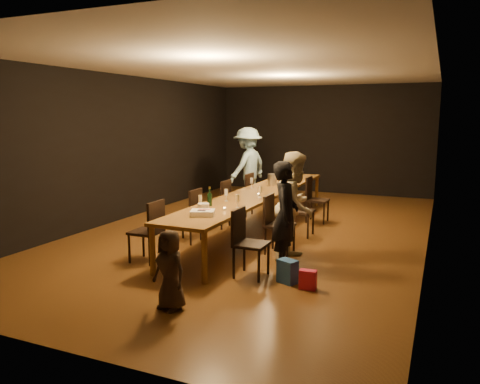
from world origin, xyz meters
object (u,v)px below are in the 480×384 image
at_px(chair_right_2, 301,210).
at_px(woman_tan, 295,206).
at_px(chair_right_1, 280,224).
at_px(chair_left_3, 241,194).
at_px(chair_left_2, 217,204).
at_px(man_blue, 248,166).
at_px(child, 170,270).
at_px(chair_right_0, 251,243).
at_px(ice_bucket, 273,179).
at_px(plate_stack, 203,207).
at_px(champagne_bottle, 210,196).
at_px(chair_left_1, 186,215).
at_px(woman_birthday, 285,215).
at_px(chair_right_3, 318,200).
at_px(table, 258,195).
at_px(birthday_cake, 203,213).
at_px(chair_left_0, 146,231).

xyz_separation_m(chair_right_2, woman_tan, (0.30, -1.39, 0.36)).
distance_m(chair_right_1, chair_left_3, 2.94).
relative_size(chair_left_2, chair_left_3, 1.00).
xyz_separation_m(man_blue, child, (1.62, -6.18, -0.49)).
distance_m(chair_right_0, chair_left_3, 3.98).
bearing_deg(ice_bucket, plate_stack, -92.02).
distance_m(plate_stack, champagne_bottle, 0.34).
height_order(chair_right_2, champagne_bottle, champagne_bottle).
relative_size(chair_left_1, woman_birthday, 0.60).
relative_size(chair_right_3, woman_birthday, 0.60).
height_order(chair_right_2, plate_stack, chair_right_2).
bearing_deg(table, birthday_cake, -89.15).
bearing_deg(chair_left_2, man_blue, 8.43).
distance_m(chair_left_3, woman_birthday, 3.67).
bearing_deg(champagne_bottle, table, 82.66).
bearing_deg(woman_tan, child, 165.86).
height_order(chair_right_3, chair_left_3, same).
bearing_deg(man_blue, woman_birthday, 42.81).
bearing_deg(champagne_bottle, man_blue, 104.14).
height_order(chair_right_1, ice_bucket, ice_bucket).
height_order(chair_left_2, child, chair_left_2).
distance_m(plate_stack, ice_bucket, 2.86).
relative_size(woman_tan, child, 1.80).
distance_m(chair_right_1, champagne_bottle, 1.20).
distance_m(chair_left_3, man_blue, 1.36).
distance_m(chair_right_3, man_blue, 2.44).
relative_size(chair_left_3, woman_birthday, 0.60).
height_order(table, chair_left_1, chair_left_1).
bearing_deg(chair_left_1, plate_stack, -134.34).
xyz_separation_m(chair_right_1, woman_birthday, (0.30, -0.66, 0.31)).
xyz_separation_m(chair_left_1, champagne_bottle, (0.65, -0.37, 0.44)).
xyz_separation_m(chair_left_2, child, (1.27, -3.76, -0.01)).
distance_m(chair_left_2, child, 3.97).
bearing_deg(chair_right_0, woman_birthday, 151.04).
height_order(chair_left_0, child, chair_left_0).
height_order(table, birthday_cake, birthday_cake).
distance_m(child, ice_bucket, 4.76).
distance_m(table, woman_birthday, 2.19).
height_order(chair_left_2, woman_birthday, woman_birthday).
distance_m(woman_tan, man_blue, 4.48).
distance_m(chair_right_0, chair_left_1, 2.08).
bearing_deg(chair_left_3, chair_left_1, -180.00).
relative_size(woman_birthday, birthday_cake, 3.74).
bearing_deg(child, chair_left_3, 119.66).
relative_size(chair_left_0, chair_left_2, 1.00).
bearing_deg(man_blue, child, 28.66).
distance_m(chair_right_0, chair_right_2, 2.40).
xyz_separation_m(chair_right_0, woman_tan, (0.30, 1.01, 0.36)).
height_order(chair_right_2, ice_bucket, ice_bucket).
bearing_deg(table, chair_right_3, 54.69).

